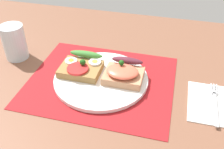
{
  "coord_description": "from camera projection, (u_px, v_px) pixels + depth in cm",
  "views": [
    {
      "loc": [
        16.57,
        -52.3,
        43.33
      ],
      "look_at": [
        3.0,
        0.0,
        2.81
      ],
      "focal_mm": 41.93,
      "sensor_mm": 36.0,
      "label": 1
    }
  ],
  "objects": [
    {
      "name": "napkin",
      "position": [
        216.0,
        104.0,
        0.62
      ],
      "size": [
        13.1,
        14.57,
        0.6
      ],
      "primitive_type": "cube",
      "color": "white",
      "rests_on": "ground_plane"
    },
    {
      "name": "drinking_glass",
      "position": [
        14.0,
        42.0,
        0.76
      ],
      "size": [
        6.7,
        6.7,
        10.3
      ],
      "primitive_type": "cylinder",
      "color": "silver",
      "rests_on": "ground_plane"
    },
    {
      "name": "sandwich_egg_tomato",
      "position": [
        82.0,
        66.0,
        0.71
      ],
      "size": [
        10.78,
        10.28,
        4.16
      ],
      "color": "olive",
      "rests_on": "plate"
    },
    {
      "name": "placemat",
      "position": [
        101.0,
        81.0,
        0.7
      ],
      "size": [
        38.07,
        32.02,
        0.3
      ],
      "primitive_type": "cube",
      "color": "maroon",
      "rests_on": "ground_plane"
    },
    {
      "name": "sandwich_salmon",
      "position": [
        124.0,
        72.0,
        0.68
      ],
      "size": [
        10.0,
        9.6,
        5.35
      ],
      "color": "tan",
      "rests_on": "plate"
    },
    {
      "name": "ground_plane",
      "position": [
        101.0,
        86.0,
        0.71
      ],
      "size": [
        120.0,
        90.0,
        3.2
      ],
      "primitive_type": "cube",
      "color": "brown"
    },
    {
      "name": "plate",
      "position": [
        101.0,
        79.0,
        0.69
      ],
      "size": [
        24.89,
        24.89,
        1.01
      ],
      "primitive_type": "cylinder",
      "color": "white",
      "rests_on": "placemat"
    },
    {
      "name": "fork",
      "position": [
        215.0,
        102.0,
        0.62
      ],
      "size": [
        1.62,
        15.19,
        0.32
      ],
      "color": "#B7B7BC",
      "rests_on": "napkin"
    }
  ]
}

